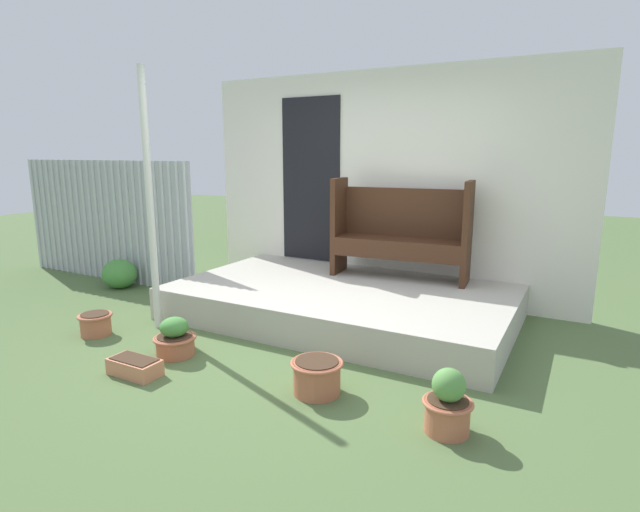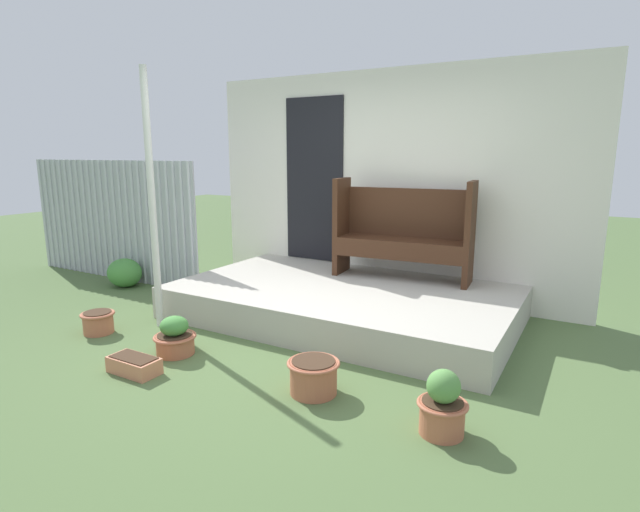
% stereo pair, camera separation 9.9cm
% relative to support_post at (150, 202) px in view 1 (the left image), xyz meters
% --- Properties ---
extents(ground_plane, '(24.00, 24.00, 0.00)m').
position_rel_support_post_xyz_m(ground_plane, '(1.50, 0.12, -1.22)').
color(ground_plane, '#516B3D').
extents(porch_slab, '(3.37, 2.00, 0.33)m').
position_rel_support_post_xyz_m(porch_slab, '(1.45, 1.12, -1.06)').
color(porch_slab, '#B7B2A5').
rests_on(porch_slab, ground_plane).
extents(house_wall, '(4.57, 0.08, 2.60)m').
position_rel_support_post_xyz_m(house_wall, '(1.41, 2.15, 0.08)').
color(house_wall, white).
rests_on(house_wall, ground_plane).
extents(fence_corrugated, '(3.06, 0.05, 1.58)m').
position_rel_support_post_xyz_m(fence_corrugated, '(-2.02, 1.06, -0.43)').
color(fence_corrugated, '#ADB2B7').
rests_on(fence_corrugated, ground_plane).
extents(support_post, '(0.07, 0.07, 2.45)m').
position_rel_support_post_xyz_m(support_post, '(0.00, 0.00, 0.00)').
color(support_post, silver).
rests_on(support_post, ground_plane).
extents(bench, '(1.50, 0.53, 1.07)m').
position_rel_support_post_xyz_m(bench, '(1.83, 1.79, -0.35)').
color(bench, '#422616').
rests_on(bench, porch_slab).
extents(flower_pot_left, '(0.31, 0.31, 0.21)m').
position_rel_support_post_xyz_m(flower_pot_left, '(-0.34, -0.44, -1.11)').
color(flower_pot_left, '#B76647').
rests_on(flower_pot_left, ground_plane).
extents(flower_pot_middle, '(0.36, 0.36, 0.33)m').
position_rel_support_post_xyz_m(flower_pot_middle, '(0.66, -0.44, -1.08)').
color(flower_pot_middle, '#B76647').
rests_on(flower_pot_middle, ground_plane).
extents(flower_pot_right, '(0.38, 0.38, 0.25)m').
position_rel_support_post_xyz_m(flower_pot_right, '(2.04, -0.46, -1.09)').
color(flower_pot_right, '#B76647').
rests_on(flower_pot_right, ground_plane).
extents(flower_pot_far_right, '(0.31, 0.31, 0.41)m').
position_rel_support_post_xyz_m(flower_pot_far_right, '(2.98, -0.52, -1.04)').
color(flower_pot_far_right, '#B76647').
rests_on(flower_pot_far_right, ground_plane).
extents(planter_box_rect, '(0.41, 0.21, 0.13)m').
position_rel_support_post_xyz_m(planter_box_rect, '(0.67, -0.87, -1.16)').
color(planter_box_rect, tan).
rests_on(planter_box_rect, ground_plane).
extents(shrub_by_fence, '(0.45, 0.40, 0.37)m').
position_rel_support_post_xyz_m(shrub_by_fence, '(-1.51, 0.81, -1.04)').
color(shrub_by_fence, '#478C3D').
rests_on(shrub_by_fence, ground_plane).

